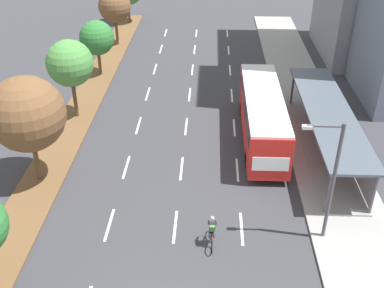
{
  "coord_description": "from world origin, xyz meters",
  "views": [
    {
      "loc": [
        1.68,
        -11.78,
        16.33
      ],
      "look_at": [
        0.62,
        13.17,
        1.2
      ],
      "focal_mm": 43.17,
      "sensor_mm": 36.0,
      "label": 1
    }
  ],
  "objects_px": {
    "bus_shelter": "(331,126)",
    "median_tree_fifth": "(115,6)",
    "median_tree_second": "(27,114)",
    "cyclist": "(212,232)",
    "median_tree_third": "(70,64)",
    "bus": "(263,113)",
    "median_tree_fourth": "(97,38)",
    "streetlight": "(331,175)"
  },
  "relations": [
    {
      "from": "median_tree_second",
      "to": "streetlight",
      "type": "relative_size",
      "value": 1.0
    },
    {
      "from": "cyclist",
      "to": "median_tree_fourth",
      "type": "relative_size",
      "value": 0.37
    },
    {
      "from": "median_tree_third",
      "to": "streetlight",
      "type": "relative_size",
      "value": 0.9
    },
    {
      "from": "median_tree_third",
      "to": "streetlight",
      "type": "distance_m",
      "value": 20.1
    },
    {
      "from": "bus_shelter",
      "to": "median_tree_second",
      "type": "distance_m",
      "value": 18.64
    },
    {
      "from": "cyclist",
      "to": "median_tree_third",
      "type": "relative_size",
      "value": 0.31
    },
    {
      "from": "median_tree_third",
      "to": "median_tree_fourth",
      "type": "distance_m",
      "value": 8.17
    },
    {
      "from": "median_tree_fourth",
      "to": "streetlight",
      "type": "xyz_separation_m",
      "value": [
        15.66,
        -20.65,
        0.42
      ]
    },
    {
      "from": "bus",
      "to": "median_tree_third",
      "type": "height_order",
      "value": "median_tree_third"
    },
    {
      "from": "bus",
      "to": "median_tree_second",
      "type": "height_order",
      "value": "median_tree_second"
    },
    {
      "from": "bus_shelter",
      "to": "median_tree_fifth",
      "type": "relative_size",
      "value": 2.54
    },
    {
      "from": "median_tree_fourth",
      "to": "median_tree_fifth",
      "type": "xyz_separation_m",
      "value": [
        0.08,
        8.12,
        0.6
      ]
    },
    {
      "from": "bus_shelter",
      "to": "median_tree_fifth",
      "type": "bearing_deg",
      "value": 131.05
    },
    {
      "from": "median_tree_third",
      "to": "median_tree_fourth",
      "type": "bearing_deg",
      "value": 89.64
    },
    {
      "from": "median_tree_second",
      "to": "streetlight",
      "type": "xyz_separation_m",
      "value": [
        15.89,
        -4.4,
        -0.57
      ]
    },
    {
      "from": "median_tree_fifth",
      "to": "median_tree_second",
      "type": "bearing_deg",
      "value": -90.73
    },
    {
      "from": "streetlight",
      "to": "median_tree_second",
      "type": "bearing_deg",
      "value": 164.51
    },
    {
      "from": "bus",
      "to": "median_tree_third",
      "type": "distance_m",
      "value": 13.99
    },
    {
      "from": "median_tree_third",
      "to": "median_tree_fifth",
      "type": "xyz_separation_m",
      "value": [
        0.13,
        16.25,
        -0.21
      ]
    },
    {
      "from": "bus_shelter",
      "to": "median_tree_fourth",
      "type": "bearing_deg",
      "value": 145.56
    },
    {
      "from": "bus_shelter",
      "to": "bus",
      "type": "height_order",
      "value": "bus"
    },
    {
      "from": "cyclist",
      "to": "streetlight",
      "type": "relative_size",
      "value": 0.28
    },
    {
      "from": "streetlight",
      "to": "median_tree_fifth",
      "type": "bearing_deg",
      "value": 118.43
    },
    {
      "from": "median_tree_fifth",
      "to": "streetlight",
      "type": "distance_m",
      "value": 32.73
    },
    {
      "from": "median_tree_fifth",
      "to": "streetlight",
      "type": "relative_size",
      "value": 0.86
    },
    {
      "from": "bus_shelter",
      "to": "median_tree_third",
      "type": "height_order",
      "value": "median_tree_third"
    },
    {
      "from": "bus_shelter",
      "to": "median_tree_fifth",
      "type": "xyz_separation_m",
      "value": [
        -17.69,
        20.32,
        2.21
      ]
    },
    {
      "from": "bus",
      "to": "cyclist",
      "type": "relative_size",
      "value": 6.2
    },
    {
      "from": "median_tree_fourth",
      "to": "median_tree_second",
      "type": "bearing_deg",
      "value": -90.8
    },
    {
      "from": "bus_shelter",
      "to": "median_tree_third",
      "type": "distance_m",
      "value": 18.45
    },
    {
      "from": "bus_shelter",
      "to": "cyclist",
      "type": "relative_size",
      "value": 7.82
    },
    {
      "from": "median_tree_second",
      "to": "cyclist",
      "type": "bearing_deg",
      "value": -26.25
    },
    {
      "from": "median_tree_fifth",
      "to": "bus_shelter",
      "type": "bearing_deg",
      "value": -48.95
    },
    {
      "from": "median_tree_second",
      "to": "median_tree_third",
      "type": "bearing_deg",
      "value": 88.77
    },
    {
      "from": "bus",
      "to": "median_tree_second",
      "type": "distance_m",
      "value": 14.94
    },
    {
      "from": "bus_shelter",
      "to": "bus",
      "type": "bearing_deg",
      "value": 162.55
    },
    {
      "from": "median_tree_fourth",
      "to": "streetlight",
      "type": "bearing_deg",
      "value": -52.82
    },
    {
      "from": "bus_shelter",
      "to": "median_tree_third",
      "type": "bearing_deg",
      "value": 167.15
    },
    {
      "from": "bus",
      "to": "median_tree_second",
      "type": "relative_size",
      "value": 1.73
    },
    {
      "from": "median_tree_second",
      "to": "median_tree_fifth",
      "type": "relative_size",
      "value": 1.16
    },
    {
      "from": "cyclist",
      "to": "streetlight",
      "type": "distance_m",
      "value": 6.34
    },
    {
      "from": "median_tree_second",
      "to": "median_tree_fifth",
      "type": "xyz_separation_m",
      "value": [
        0.31,
        24.37,
        -0.39
      ]
    }
  ]
}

